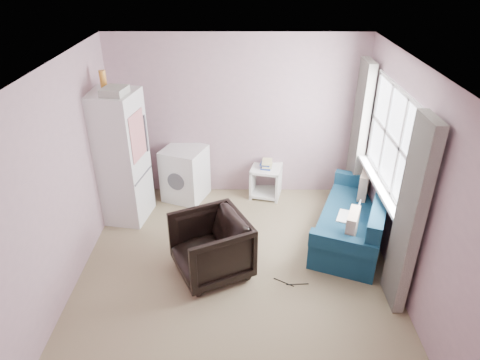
% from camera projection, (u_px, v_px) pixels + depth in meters
% --- Properties ---
extents(room, '(3.84, 4.24, 2.54)m').
position_uv_depth(room, '(237.00, 186.00, 4.62)').
color(room, '#91805F').
rests_on(room, ground).
extents(armchair, '(1.04, 1.07, 0.84)m').
position_uv_depth(armchair, '(211.00, 244.00, 5.08)').
color(armchair, black).
rests_on(armchair, ground).
extents(fridge, '(0.76, 0.75, 2.15)m').
position_uv_depth(fridge, '(119.00, 157.00, 5.92)').
color(fridge, silver).
rests_on(fridge, ground).
extents(washing_machine, '(0.76, 0.76, 0.84)m').
position_uv_depth(washing_machine, '(185.00, 172.00, 6.65)').
color(washing_machine, silver).
rests_on(washing_machine, ground).
extents(side_table, '(0.54, 0.54, 0.62)m').
position_uv_depth(side_table, '(266.00, 179.00, 6.76)').
color(side_table, white).
rests_on(side_table, ground).
extents(sofa, '(1.40, 1.95, 0.79)m').
position_uv_depth(sofa, '(356.00, 221.00, 5.73)').
color(sofa, navy).
rests_on(sofa, ground).
extents(window_dressing, '(0.17, 2.62, 2.18)m').
position_uv_depth(window_dressing, '(380.00, 169.00, 5.29)').
color(window_dressing, white).
rests_on(window_dressing, ground).
extents(floor_cables, '(0.41, 0.15, 0.01)m').
position_uv_depth(floor_cables, '(291.00, 283.00, 5.09)').
color(floor_cables, black).
rests_on(floor_cables, ground).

